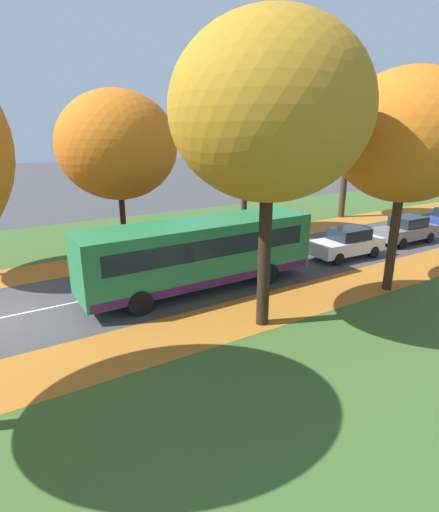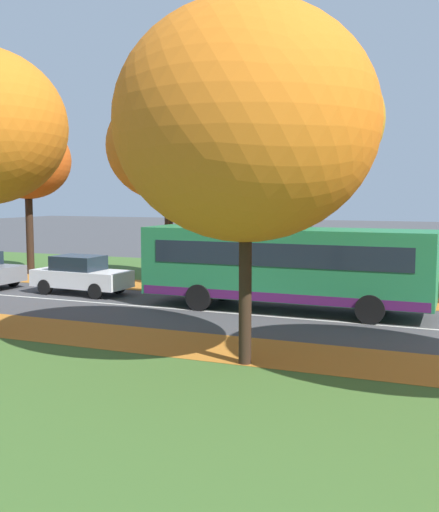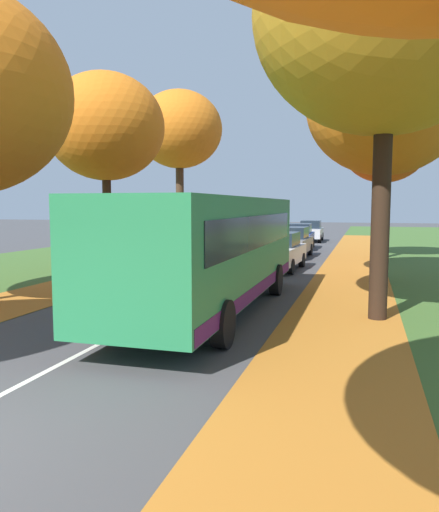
{
  "view_description": "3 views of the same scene",
  "coord_description": "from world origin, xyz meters",
  "px_view_note": "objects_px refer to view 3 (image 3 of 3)",
  "views": [
    {
      "loc": [
        15.74,
        0.57,
        6.68
      ],
      "look_at": [
        1.26,
        9.43,
        1.31
      ],
      "focal_mm": 28.0,
      "sensor_mm": 36.0,
      "label": 1
    },
    {
      "loc": [
        -19.46,
        2.49,
        4.17
      ],
      "look_at": [
        -0.82,
        10.11,
        2.12
      ],
      "focal_mm": 42.0,
      "sensor_mm": 36.0,
      "label": 2
    },
    {
      "loc": [
        5.09,
        -3.97,
        2.78
      ],
      "look_at": [
        1.06,
        9.8,
        1.33
      ],
      "focal_mm": 35.0,
      "sensor_mm": 36.0,
      "label": 3
    }
  ],
  "objects_px": {
    "tree_right_far": "(385,144)",
    "car_grey_following": "(293,242)",
    "tree_right_near": "(387,12)",
    "tree_left_far": "(179,130)",
    "car_white_lead": "(279,251)",
    "tree_right_mid": "(386,104)",
    "car_blue_third_in_line": "(299,236)",
    "tree_left_mid": "(105,127)",
    "bus": "(212,247)",
    "car_silver_fourth_in_line": "(311,231)"
  },
  "relations": [
    {
      "from": "tree_left_mid",
      "to": "tree_right_mid",
      "type": "distance_m",
      "value": 11.46
    },
    {
      "from": "bus",
      "to": "car_silver_fourth_in_line",
      "type": "height_order",
      "value": "bus"
    },
    {
      "from": "tree_right_far",
      "to": "car_grey_following",
      "type": "relative_size",
      "value": 1.88
    },
    {
      "from": "car_white_lead",
      "to": "car_blue_third_in_line",
      "type": "height_order",
      "value": "same"
    },
    {
      "from": "tree_right_near",
      "to": "car_grey_following",
      "type": "height_order",
      "value": "tree_right_near"
    },
    {
      "from": "tree_right_near",
      "to": "tree_right_far",
      "type": "relative_size",
      "value": 1.26
    },
    {
      "from": "tree_right_mid",
      "to": "bus",
      "type": "relative_size",
      "value": 0.87
    },
    {
      "from": "tree_right_far",
      "to": "car_blue_third_in_line",
      "type": "xyz_separation_m",
      "value": [
        -4.94,
        4.46,
        -5.14
      ]
    },
    {
      "from": "tree_left_far",
      "to": "tree_right_mid",
      "type": "height_order",
      "value": "tree_left_far"
    },
    {
      "from": "tree_right_mid",
      "to": "car_silver_fourth_in_line",
      "type": "distance_m",
      "value": 21.01
    },
    {
      "from": "tree_right_far",
      "to": "bus",
      "type": "bearing_deg",
      "value": -106.98
    },
    {
      "from": "tree_left_far",
      "to": "bus",
      "type": "relative_size",
      "value": 0.94
    },
    {
      "from": "bus",
      "to": "car_silver_fourth_in_line",
      "type": "bearing_deg",
      "value": 90.52
    },
    {
      "from": "car_silver_fourth_in_line",
      "to": "car_grey_following",
      "type": "bearing_deg",
      "value": -88.58
    },
    {
      "from": "car_blue_third_in_line",
      "to": "tree_right_mid",
      "type": "bearing_deg",
      "value": -69.98
    },
    {
      "from": "tree_left_mid",
      "to": "car_grey_following",
      "type": "relative_size",
      "value": 1.99
    },
    {
      "from": "car_blue_third_in_line",
      "to": "tree_left_mid",
      "type": "bearing_deg",
      "value": -118.41
    },
    {
      "from": "bus",
      "to": "tree_right_near",
      "type": "bearing_deg",
      "value": 3.78
    },
    {
      "from": "tree_left_mid",
      "to": "tree_left_far",
      "type": "relative_size",
      "value": 0.86
    },
    {
      "from": "bus",
      "to": "car_grey_following",
      "type": "relative_size",
      "value": 2.45
    },
    {
      "from": "car_blue_third_in_line",
      "to": "car_grey_following",
      "type": "bearing_deg",
      "value": -86.44
    },
    {
      "from": "tree_left_far",
      "to": "tree_right_near",
      "type": "xyz_separation_m",
      "value": [
        11.51,
        -16.7,
        -0.16
      ]
    },
    {
      "from": "tree_left_mid",
      "to": "car_silver_fourth_in_line",
      "type": "distance_m",
      "value": 21.25
    },
    {
      "from": "tree_right_near",
      "to": "car_blue_third_in_line",
      "type": "relative_size",
      "value": 2.37
    },
    {
      "from": "tree_left_mid",
      "to": "tree_right_far",
      "type": "xyz_separation_m",
      "value": [
        11.72,
        8.07,
        -0.18
      ]
    },
    {
      "from": "car_grey_following",
      "to": "tree_right_mid",
      "type": "bearing_deg",
      "value": -60.05
    },
    {
      "from": "car_white_lead",
      "to": "car_blue_third_in_line",
      "type": "distance_m",
      "value": 10.78
    },
    {
      "from": "tree_left_mid",
      "to": "tree_right_near",
      "type": "xyz_separation_m",
      "value": [
        11.21,
        -6.97,
        1.11
      ]
    },
    {
      "from": "tree_right_near",
      "to": "car_white_lead",
      "type": "relative_size",
      "value": 2.36
    },
    {
      "from": "tree_left_mid",
      "to": "tree_right_near",
      "type": "bearing_deg",
      "value": -31.86
    },
    {
      "from": "car_blue_third_in_line",
      "to": "bus",
      "type": "bearing_deg",
      "value": -89.23
    },
    {
      "from": "tree_right_near",
      "to": "car_grey_following",
      "type": "relative_size",
      "value": 2.38
    },
    {
      "from": "tree_right_near",
      "to": "car_blue_third_in_line",
      "type": "distance_m",
      "value": 21.0
    },
    {
      "from": "tree_left_mid",
      "to": "tree_right_mid",
      "type": "height_order",
      "value": "tree_right_mid"
    },
    {
      "from": "tree_left_far",
      "to": "tree_right_far",
      "type": "distance_m",
      "value": 12.23
    },
    {
      "from": "tree_right_mid",
      "to": "car_silver_fourth_in_line",
      "type": "height_order",
      "value": "tree_right_mid"
    },
    {
      "from": "car_grey_following",
      "to": "tree_left_mid",
      "type": "bearing_deg",
      "value": -134.46
    },
    {
      "from": "car_white_lead",
      "to": "car_blue_third_in_line",
      "type": "xyz_separation_m",
      "value": [
        -0.52,
        10.77,
        0.0
      ]
    },
    {
      "from": "tree_left_far",
      "to": "tree_right_far",
      "type": "relative_size",
      "value": 1.23
    },
    {
      "from": "car_white_lead",
      "to": "tree_right_far",
      "type": "bearing_deg",
      "value": 54.97
    },
    {
      "from": "tree_right_near",
      "to": "car_white_lead",
      "type": "distance_m",
      "value": 11.52
    },
    {
      "from": "tree_right_near",
      "to": "tree_right_mid",
      "type": "relative_size",
      "value": 1.12
    },
    {
      "from": "tree_right_far",
      "to": "car_white_lead",
      "type": "distance_m",
      "value": 9.26
    },
    {
      "from": "tree_right_mid",
      "to": "car_white_lead",
      "type": "xyz_separation_m",
      "value": [
        -4.16,
        2.05,
        -5.61
      ]
    },
    {
      "from": "car_blue_third_in_line",
      "to": "car_silver_fourth_in_line",
      "type": "distance_m",
      "value": 6.88
    },
    {
      "from": "tree_left_mid",
      "to": "tree_right_near",
      "type": "height_order",
      "value": "tree_right_near"
    },
    {
      "from": "tree_right_mid",
      "to": "tree_right_far",
      "type": "xyz_separation_m",
      "value": [
        0.27,
        8.37,
        -0.47
      ]
    },
    {
      "from": "tree_left_far",
      "to": "car_white_lead",
      "type": "height_order",
      "value": "tree_left_far"
    },
    {
      "from": "tree_right_near",
      "to": "bus",
      "type": "relative_size",
      "value": 0.97
    },
    {
      "from": "car_white_lead",
      "to": "car_grey_following",
      "type": "relative_size",
      "value": 1.01
    }
  ]
}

